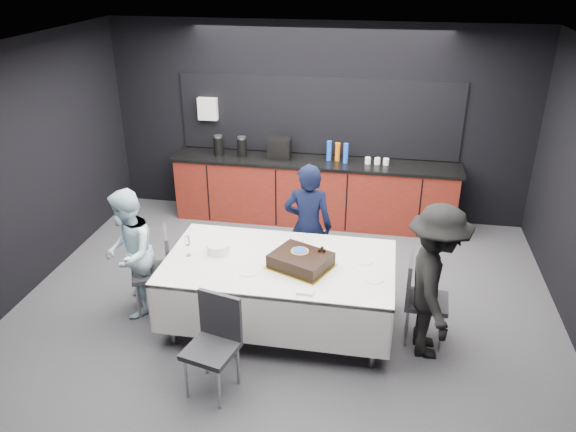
# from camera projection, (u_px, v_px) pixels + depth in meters

# --- Properties ---
(ground) EXTENTS (6.00, 6.00, 0.00)m
(ground) POSITION_uv_depth(u_px,v_px,m) (286.00, 303.00, 6.38)
(ground) COLOR #47474C
(ground) RESTS_ON ground
(room_shell) EXTENTS (6.04, 5.04, 2.82)m
(room_shell) POSITION_uv_depth(u_px,v_px,m) (286.00, 147.00, 5.58)
(room_shell) COLOR white
(room_shell) RESTS_ON ground
(kitchenette) EXTENTS (4.10, 0.64, 2.05)m
(kitchenette) POSITION_uv_depth(u_px,v_px,m) (313.00, 186.00, 8.12)
(kitchenette) COLOR #5B160E
(kitchenette) RESTS_ON ground
(party_table) EXTENTS (2.32, 1.32, 0.78)m
(party_table) POSITION_uv_depth(u_px,v_px,m) (279.00, 273.00, 5.75)
(party_table) COLOR #99999E
(party_table) RESTS_ON ground
(cake_assembly) EXTENTS (0.73, 0.67, 0.18)m
(cake_assembly) POSITION_uv_depth(u_px,v_px,m) (301.00, 260.00, 5.55)
(cake_assembly) COLOR gold
(cake_assembly) RESTS_ON party_table
(plate_stack) EXTENTS (0.24, 0.24, 0.10)m
(plate_stack) POSITION_uv_depth(u_px,v_px,m) (218.00, 248.00, 5.83)
(plate_stack) COLOR white
(plate_stack) RESTS_ON party_table
(loose_plate_near) EXTENTS (0.21, 0.21, 0.01)m
(loose_plate_near) POSITION_uv_depth(u_px,v_px,m) (249.00, 271.00, 5.49)
(loose_plate_near) COLOR white
(loose_plate_near) RESTS_ON party_table
(loose_plate_right_a) EXTENTS (0.20, 0.20, 0.01)m
(loose_plate_right_a) POSITION_uv_depth(u_px,v_px,m) (364.00, 260.00, 5.69)
(loose_plate_right_a) COLOR white
(loose_plate_right_a) RESTS_ON party_table
(loose_plate_right_b) EXTENTS (0.19, 0.19, 0.01)m
(loose_plate_right_b) POSITION_uv_depth(u_px,v_px,m) (374.00, 279.00, 5.37)
(loose_plate_right_b) COLOR white
(loose_plate_right_b) RESTS_ON party_table
(loose_plate_far) EXTENTS (0.18, 0.18, 0.01)m
(loose_plate_far) POSITION_uv_depth(u_px,v_px,m) (298.00, 238.00, 6.13)
(loose_plate_far) COLOR white
(loose_plate_far) RESTS_ON party_table
(fork_pile) EXTENTS (0.16, 0.10, 0.02)m
(fork_pile) POSITION_uv_depth(u_px,v_px,m) (305.00, 292.00, 5.15)
(fork_pile) COLOR white
(fork_pile) RESTS_ON party_table
(champagne_flute) EXTENTS (0.06, 0.06, 0.22)m
(champagne_flute) POSITION_uv_depth(u_px,v_px,m) (187.00, 242.00, 5.72)
(champagne_flute) COLOR white
(champagne_flute) RESTS_ON party_table
(chair_left) EXTENTS (0.56, 0.56, 0.92)m
(chair_left) POSITION_uv_depth(u_px,v_px,m) (158.00, 265.00, 6.10)
(chair_left) COLOR #28282D
(chair_left) RESTS_ON ground
(chair_right) EXTENTS (0.45, 0.45, 0.92)m
(chair_right) POSITION_uv_depth(u_px,v_px,m) (419.00, 293.00, 5.59)
(chair_right) COLOR #28282D
(chair_right) RESTS_ON ground
(chair_near) EXTENTS (0.51, 0.51, 0.92)m
(chair_near) POSITION_uv_depth(u_px,v_px,m) (215.00, 337.00, 4.96)
(chair_near) COLOR #28282D
(chair_near) RESTS_ON ground
(person_center) EXTENTS (0.57, 0.38, 1.53)m
(person_center) POSITION_uv_depth(u_px,v_px,m) (308.00, 227.00, 6.41)
(person_center) COLOR black
(person_center) RESTS_ON ground
(person_left) EXTENTS (0.72, 0.82, 1.43)m
(person_left) POSITION_uv_depth(u_px,v_px,m) (129.00, 254.00, 5.96)
(person_left) COLOR silver
(person_left) RESTS_ON ground
(person_right) EXTENTS (0.66, 1.06, 1.58)m
(person_right) POSITION_uv_depth(u_px,v_px,m) (434.00, 283.00, 5.30)
(person_right) COLOR black
(person_right) RESTS_ON ground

